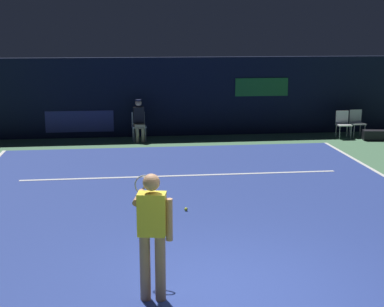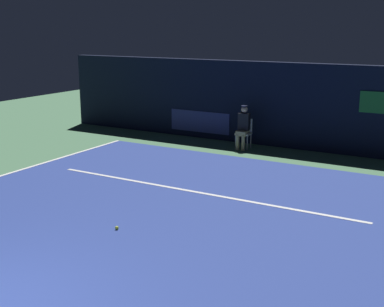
{
  "view_description": "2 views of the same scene",
  "coord_description": "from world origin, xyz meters",
  "px_view_note": "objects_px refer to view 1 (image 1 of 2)",
  "views": [
    {
      "loc": [
        -1.29,
        -6.84,
        3.51
      ],
      "look_at": [
        0.09,
        4.76,
        0.88
      ],
      "focal_mm": 51.94,
      "sensor_mm": 36.0,
      "label": 1
    },
    {
      "loc": [
        5.51,
        -3.59,
        3.67
      ],
      "look_at": [
        0.14,
        5.72,
        1.02
      ],
      "focal_mm": 48.66,
      "sensor_mm": 36.0,
      "label": 2
    }
  ],
  "objects_px": {
    "line_judge_on_chair": "(139,120)",
    "equipment_bag": "(376,135)",
    "courtside_chair_near": "(357,121)",
    "tennis_player": "(152,229)",
    "tennis_ball": "(186,209)",
    "courtside_chair_far": "(343,123)"
  },
  "relations": [
    {
      "from": "line_judge_on_chair",
      "to": "equipment_bag",
      "type": "distance_m",
      "value": 7.64
    },
    {
      "from": "line_judge_on_chair",
      "to": "courtside_chair_near",
      "type": "xyz_separation_m",
      "value": [
        7.2,
        -0.08,
        -0.18
      ]
    },
    {
      "from": "tennis_player",
      "to": "tennis_ball",
      "type": "xyz_separation_m",
      "value": [
        0.82,
        3.55,
        -0.94
      ]
    },
    {
      "from": "tennis_player",
      "to": "tennis_ball",
      "type": "relative_size",
      "value": 25.44
    },
    {
      "from": "courtside_chair_far",
      "to": "tennis_ball",
      "type": "relative_size",
      "value": 12.94
    },
    {
      "from": "line_judge_on_chair",
      "to": "equipment_bag",
      "type": "bearing_deg",
      "value": -5.87
    },
    {
      "from": "line_judge_on_chair",
      "to": "tennis_player",
      "type": "bearing_deg",
      "value": -90.49
    },
    {
      "from": "line_judge_on_chair",
      "to": "courtside_chair_near",
      "type": "height_order",
      "value": "line_judge_on_chair"
    },
    {
      "from": "tennis_ball",
      "to": "courtside_chair_far",
      "type": "bearing_deg",
      "value": 49.33
    },
    {
      "from": "courtside_chair_near",
      "to": "courtside_chair_far",
      "type": "bearing_deg",
      "value": -160.73
    },
    {
      "from": "line_judge_on_chair",
      "to": "tennis_ball",
      "type": "bearing_deg",
      "value": -84.2
    },
    {
      "from": "courtside_chair_near",
      "to": "courtside_chair_far",
      "type": "xyz_separation_m",
      "value": [
        -0.55,
        -0.19,
        0.0
      ]
    },
    {
      "from": "courtside_chair_far",
      "to": "equipment_bag",
      "type": "height_order",
      "value": "courtside_chair_far"
    },
    {
      "from": "tennis_player",
      "to": "line_judge_on_chair",
      "type": "xyz_separation_m",
      "value": [
        0.09,
        10.72,
        -0.3
      ]
    },
    {
      "from": "line_judge_on_chair",
      "to": "courtside_chair_far",
      "type": "bearing_deg",
      "value": -2.34
    },
    {
      "from": "tennis_ball",
      "to": "equipment_bag",
      "type": "height_order",
      "value": "equipment_bag"
    },
    {
      "from": "courtside_chair_near",
      "to": "line_judge_on_chair",
      "type": "bearing_deg",
      "value": 179.36
    },
    {
      "from": "tennis_ball",
      "to": "equipment_bag",
      "type": "bearing_deg",
      "value": 42.99
    },
    {
      "from": "tennis_ball",
      "to": "equipment_bag",
      "type": "distance_m",
      "value": 9.37
    },
    {
      "from": "tennis_player",
      "to": "tennis_ball",
      "type": "bearing_deg",
      "value": 76.99
    },
    {
      "from": "courtside_chair_far",
      "to": "tennis_ball",
      "type": "bearing_deg",
      "value": -130.67
    },
    {
      "from": "courtside_chair_near",
      "to": "tennis_ball",
      "type": "bearing_deg",
      "value": -132.4
    }
  ]
}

